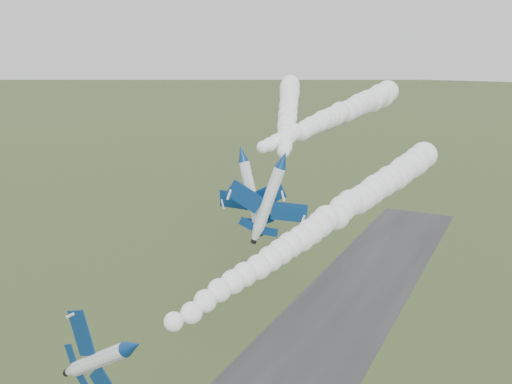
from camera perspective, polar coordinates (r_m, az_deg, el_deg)
jet_lead at (r=49.42m, az=-12.31°, el=-14.90°), size 5.48×11.85×8.35m
smoke_trail_jet_lead at (r=75.23m, az=8.25°, el=-2.02°), size 13.26×66.34×4.62m
jet_pair_left at (r=77.14m, az=-1.46°, el=3.85°), size 10.30×12.71×3.85m
smoke_trail_jet_pair_left at (r=107.31m, az=8.29°, el=7.74°), size 9.27×62.69×5.04m
jet_pair_right at (r=74.11m, az=2.72°, el=3.24°), size 10.62×12.85×4.36m
smoke_trail_jet_pair_right at (r=111.02m, az=3.23°, el=8.25°), size 29.94×64.76×4.55m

